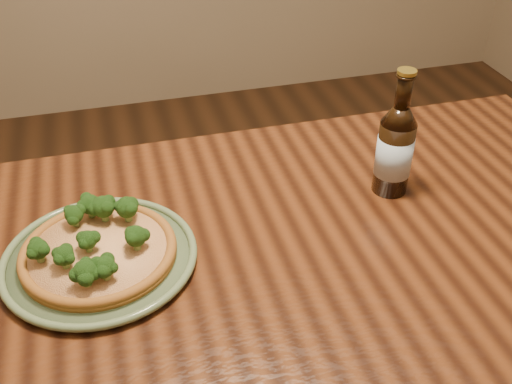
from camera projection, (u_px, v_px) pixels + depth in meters
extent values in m
cube|color=#4A2410|center=(251.00, 275.00, 1.02)|extent=(1.60, 0.90, 0.04)
cylinder|color=#4A2410|center=(465.00, 234.00, 1.70)|extent=(0.07, 0.07, 0.71)
cylinder|color=#5E724E|center=(100.00, 259.00, 1.02)|extent=(0.30, 0.30, 0.01)
torus|color=#5E724E|center=(100.00, 256.00, 1.01)|extent=(0.33, 0.33, 0.01)
torus|color=#5E724E|center=(100.00, 257.00, 1.01)|extent=(0.26, 0.26, 0.01)
cylinder|color=#955B21|center=(99.00, 254.00, 1.01)|extent=(0.26, 0.26, 0.01)
torus|color=#955B21|center=(98.00, 251.00, 1.00)|extent=(0.26, 0.26, 0.02)
cylinder|color=#F1D893|center=(98.00, 251.00, 1.00)|extent=(0.23, 0.23, 0.01)
sphere|color=#2B591B|center=(90.00, 204.00, 1.06)|extent=(0.05, 0.05, 0.04)
sphere|color=#2B591B|center=(87.00, 240.00, 0.99)|extent=(0.04, 0.04, 0.03)
sphere|color=#2B591B|center=(64.00, 256.00, 0.95)|extent=(0.05, 0.05, 0.03)
sphere|color=#2B591B|center=(85.00, 272.00, 0.92)|extent=(0.04, 0.04, 0.04)
sphere|color=#2B591B|center=(38.00, 249.00, 0.96)|extent=(0.04, 0.04, 0.03)
sphere|color=#2B591B|center=(136.00, 236.00, 0.99)|extent=(0.05, 0.05, 0.04)
sphere|color=#2B591B|center=(74.00, 214.00, 1.04)|extent=(0.03, 0.03, 0.03)
sphere|color=#2B591B|center=(127.00, 207.00, 1.05)|extent=(0.05, 0.05, 0.04)
sphere|color=#2B591B|center=(105.00, 266.00, 0.93)|extent=(0.04, 0.04, 0.03)
sphere|color=#2B591B|center=(103.00, 207.00, 1.05)|extent=(0.05, 0.05, 0.04)
cylinder|color=black|center=(394.00, 157.00, 1.15)|extent=(0.07, 0.07, 0.15)
cone|color=black|center=(400.00, 115.00, 1.10)|extent=(0.07, 0.07, 0.03)
cylinder|color=black|center=(404.00, 91.00, 1.07)|extent=(0.03, 0.03, 0.07)
torus|color=black|center=(406.00, 76.00, 1.05)|extent=(0.04, 0.04, 0.01)
cylinder|color=#A58C33|center=(407.00, 72.00, 1.05)|extent=(0.03, 0.03, 0.01)
cylinder|color=silver|center=(394.00, 155.00, 1.15)|extent=(0.07, 0.07, 0.08)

